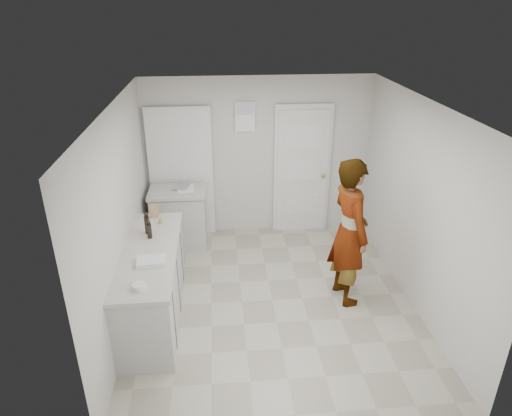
{
  "coord_description": "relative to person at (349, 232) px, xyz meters",
  "views": [
    {
      "loc": [
        -0.63,
        -4.76,
        3.54
      ],
      "look_at": [
        -0.17,
        0.4,
        1.12
      ],
      "focal_mm": 32.0,
      "sensor_mm": 36.0,
      "label": 1
    }
  ],
  "objects": [
    {
      "name": "spice_jar",
      "position": [
        -2.31,
        0.46,
        0.02
      ],
      "size": [
        0.05,
        0.05,
        0.08
      ],
      "primitive_type": "cylinder",
      "color": "tan",
      "rests_on": "main_counter"
    },
    {
      "name": "oil_cruet_b",
      "position": [
        -2.44,
        0.22,
        0.12
      ],
      "size": [
        0.06,
        0.06,
        0.28
      ],
      "color": "black",
      "rests_on": "main_counter"
    },
    {
      "name": "cake_mix_box",
      "position": [
        -2.4,
        0.65,
        0.07
      ],
      "size": [
        0.11,
        0.07,
        0.17
      ],
      "primitive_type": "cube",
      "rotation": [
        0.0,
        0.0,
        0.21
      ],
      "color": "olive",
      "rests_on": "main_counter"
    },
    {
      "name": "person",
      "position": [
        0.0,
        0.0,
        0.0
      ],
      "size": [
        0.57,
        0.76,
        1.88
      ],
      "primitive_type": "imported",
      "rotation": [
        0.0,
        0.0,
        1.76
      ],
      "color": "silver",
      "rests_on": "ground"
    },
    {
      "name": "oil_cruet_a",
      "position": [
        -2.4,
        0.09,
        0.09
      ],
      "size": [
        0.06,
        0.06,
        0.23
      ],
      "color": "black",
      "rests_on": "main_counter"
    },
    {
      "name": "main_counter",
      "position": [
        -2.38,
        -0.21,
        -0.51
      ],
      "size": [
        0.64,
        1.96,
        0.93
      ],
      "color": "silver",
      "rests_on": "ground"
    },
    {
      "name": "room_shell",
      "position": [
        -1.1,
        1.95,
        0.08
      ],
      "size": [
        4.0,
        4.0,
        4.0
      ],
      "color": "beige",
      "rests_on": "ground"
    },
    {
      "name": "ground",
      "position": [
        -0.93,
        -0.01,
        -0.94
      ],
      "size": [
        4.0,
        4.0,
        0.0
      ],
      "primitive_type": "plane",
      "color": "gray",
      "rests_on": "ground"
    },
    {
      "name": "papers",
      "position": [
        -2.05,
        1.61,
        -0.01
      ],
      "size": [
        0.29,
        0.35,
        0.01
      ],
      "primitive_type": "cube",
      "rotation": [
        0.0,
        0.0,
        0.11
      ],
      "color": "white",
      "rests_on": "side_counter"
    },
    {
      "name": "baking_dish",
      "position": [
        -2.31,
        -0.48,
        0.01
      ],
      "size": [
        0.32,
        0.24,
        0.05
      ],
      "rotation": [
        0.0,
        0.0,
        0.08
      ],
      "color": "silver",
      "rests_on": "main_counter"
    },
    {
      "name": "side_counter",
      "position": [
        -2.18,
        1.54,
        -0.51
      ],
      "size": [
        0.84,
        0.61,
        0.93
      ],
      "color": "silver",
      "rests_on": "ground"
    },
    {
      "name": "egg_bowl",
      "position": [
        -2.37,
        -0.95,
        0.01
      ],
      "size": [
        0.14,
        0.14,
        0.05
      ],
      "color": "silver",
      "rests_on": "main_counter"
    }
  ]
}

